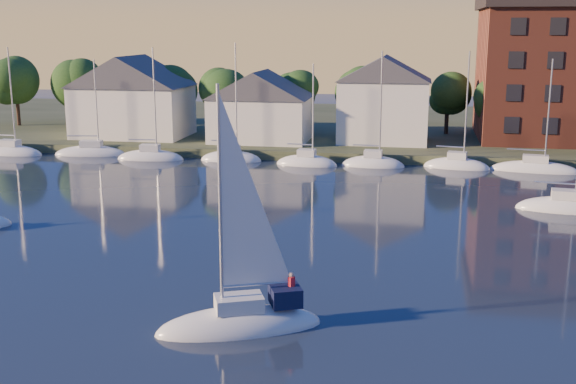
% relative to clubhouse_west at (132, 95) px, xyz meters
% --- Properties ---
extents(shoreline_land, '(160.00, 50.00, 2.00)m').
position_rel_clubhouse_west_xyz_m(shoreline_land, '(22.00, 17.00, -5.93)').
color(shoreline_land, '#2E3A22').
rests_on(shoreline_land, ground).
extents(wooden_dock, '(120.00, 3.00, 1.00)m').
position_rel_clubhouse_west_xyz_m(wooden_dock, '(22.00, -6.00, -5.93)').
color(wooden_dock, brown).
rests_on(wooden_dock, ground).
extents(clubhouse_west, '(13.65, 9.45, 9.64)m').
position_rel_clubhouse_west_xyz_m(clubhouse_west, '(0.00, 0.00, 0.00)').
color(clubhouse_west, silver).
rests_on(clubhouse_west, shoreline_land).
extents(clubhouse_centre, '(11.55, 8.40, 8.08)m').
position_rel_clubhouse_west_xyz_m(clubhouse_centre, '(16.00, -1.00, -0.80)').
color(clubhouse_centre, silver).
rests_on(clubhouse_centre, shoreline_land).
extents(clubhouse_east, '(10.50, 8.40, 9.80)m').
position_rel_clubhouse_west_xyz_m(clubhouse_east, '(30.00, 1.00, 0.07)').
color(clubhouse_east, silver).
rests_on(clubhouse_east, shoreline_land).
extents(tree_line, '(93.40, 5.40, 8.90)m').
position_rel_clubhouse_west_xyz_m(tree_line, '(24.00, 5.00, 1.24)').
color(tree_line, '#352118').
rests_on(tree_line, shoreline_land).
extents(moored_fleet, '(79.50, 2.40, 12.05)m').
position_rel_clubhouse_west_xyz_m(moored_fleet, '(18.00, -9.00, -5.83)').
color(moored_fleet, silver).
rests_on(moored_fleet, ground).
extents(hero_sailboat, '(8.27, 5.43, 12.58)m').
position_rel_clubhouse_west_xyz_m(hero_sailboat, '(26.21, -51.54, -5.39)').
color(hero_sailboat, silver).
rests_on(hero_sailboat, ground).
extents(drifting_sailboat_right, '(7.55, 3.35, 11.59)m').
position_rel_clubhouse_west_xyz_m(drifting_sailboat_right, '(45.40, -25.21, -5.84)').
color(drifting_sailboat_right, silver).
rests_on(drifting_sailboat_right, ground).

